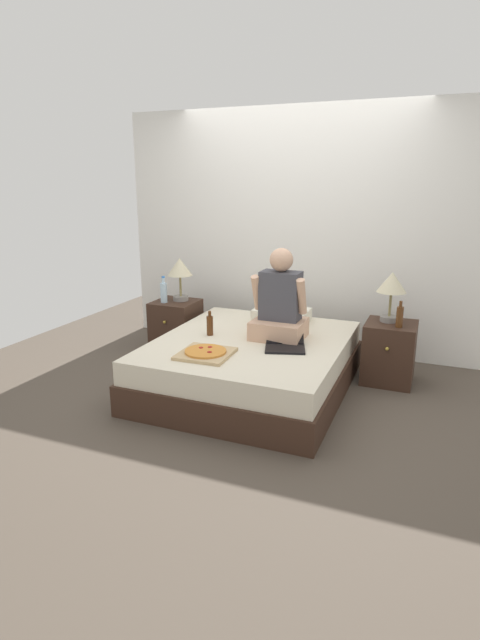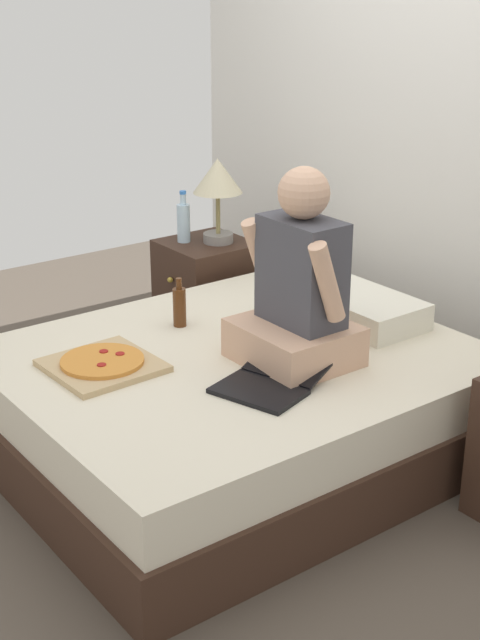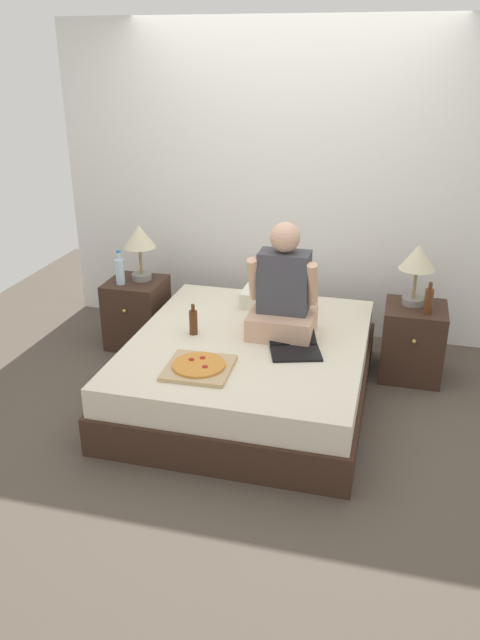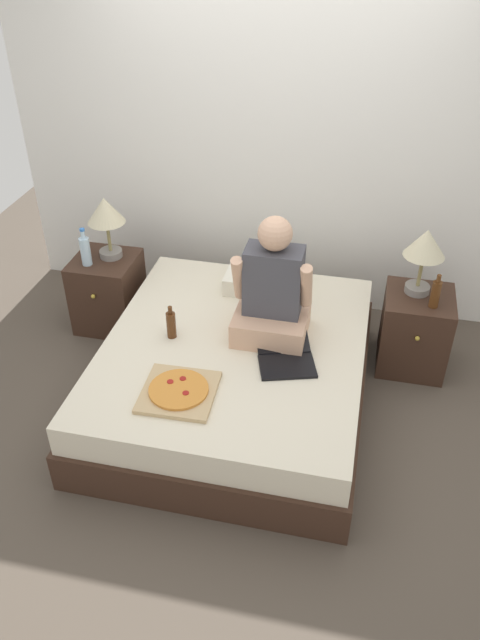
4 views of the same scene
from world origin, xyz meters
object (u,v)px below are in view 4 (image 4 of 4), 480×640
(lamp_on_left_nightstand, at_px, (106,215))
(lamp_on_right_nightstand, at_px, (425,248))
(nightstand_right, at_px, (414,331))
(bed, at_px, (234,372))
(nightstand_left, at_px, (108,292))
(water_bottle, at_px, (85,250))
(pizza_box, at_px, (179,391))
(beer_bottle_on_bed, at_px, (171,324))
(beer_bottle, at_px, (436,294))
(laptop, at_px, (286,357))
(person_seated, at_px, (273,294))

(lamp_on_left_nightstand, relative_size, lamp_on_right_nightstand, 1.00)
(nightstand_right, distance_m, lamp_on_right_nightstand, 0.60)
(bed, xyz_separation_m, nightstand_left, (-1.10, 0.62, 0.05))
(nightstand_left, distance_m, lamp_on_left_nightstand, 0.61)
(water_bottle, xyz_separation_m, pizza_box, (0.98, -1.04, -0.19))
(pizza_box, distance_m, beer_bottle_on_bed, 0.54)
(lamp_on_right_nightstand, bearing_deg, pizza_box, -136.90)
(bed, distance_m, beer_bottle, 1.35)
(lamp_on_right_nightstand, relative_size, laptop, 0.92)
(person_seated, height_order, beer_bottle_on_bed, person_seated)
(bed, relative_size, pizza_box, 4.55)
(laptop, bearing_deg, lamp_on_right_nightstand, 45.90)
(laptop, xyz_separation_m, beer_bottle_on_bed, (-0.72, 0.07, 0.07))
(nightstand_right, height_order, beer_bottle, beer_bottle)
(lamp_on_left_nightstand, height_order, pizza_box, lamp_on_left_nightstand)
(beer_bottle, bearing_deg, laptop, -143.90)
(water_bottle, distance_m, person_seated, 1.43)
(water_bottle, relative_size, person_seated, 0.35)
(lamp_on_right_nightstand, distance_m, beer_bottle, 0.29)
(lamp_on_right_nightstand, xyz_separation_m, pizza_box, (-1.26, -1.18, -0.41))
(beer_bottle_on_bed, bearing_deg, beer_bottle, 18.99)
(lamp_on_left_nightstand, bearing_deg, pizza_box, -53.74)
(lamp_on_left_nightstand, xyz_separation_m, water_bottle, (-0.12, -0.14, -0.22))
(lamp_on_left_nightstand, relative_size, person_seated, 0.58)
(water_bottle, relative_size, nightstand_right, 0.50)
(bed, bearing_deg, pizza_box, -110.77)
(nightstand_left, bearing_deg, person_seated, -19.64)
(lamp_on_left_nightstand, xyz_separation_m, lamp_on_right_nightstand, (2.12, 0.00, 0.00))
(lamp_on_left_nightstand, bearing_deg, laptop, -28.74)
(nightstand_left, xyz_separation_m, beer_bottle_on_bed, (0.71, -0.64, 0.27))
(person_seated, bearing_deg, bed, -141.57)
(beer_bottle, distance_m, person_seated, 1.04)
(lamp_on_left_nightstand, relative_size, nightstand_right, 0.82)
(nightstand_right, height_order, lamp_on_right_nightstand, lamp_on_right_nightstand)
(person_seated, bearing_deg, nightstand_left, 160.36)
(bed, distance_m, water_bottle, 1.36)
(laptop, bearing_deg, nightstand_right, 42.81)
(person_seated, bearing_deg, water_bottle, 164.85)
(bed, distance_m, laptop, 0.42)
(lamp_on_right_nightstand, xyz_separation_m, laptop, (-0.74, -0.76, -0.41))
(laptop, bearing_deg, person_seated, 117.79)
(nightstand_left, distance_m, lamp_on_right_nightstand, 2.24)
(beer_bottle, height_order, pizza_box, beer_bottle)
(bed, bearing_deg, nightstand_right, 29.51)
(lamp_on_right_nightstand, distance_m, laptop, 1.13)
(beer_bottle, distance_m, pizza_box, 1.71)
(lamp_on_right_nightstand, bearing_deg, laptop, -134.10)
(bed, bearing_deg, lamp_on_left_nightstand, 147.59)
(water_bottle, bearing_deg, bed, -24.28)
(bed, bearing_deg, water_bottle, 155.72)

